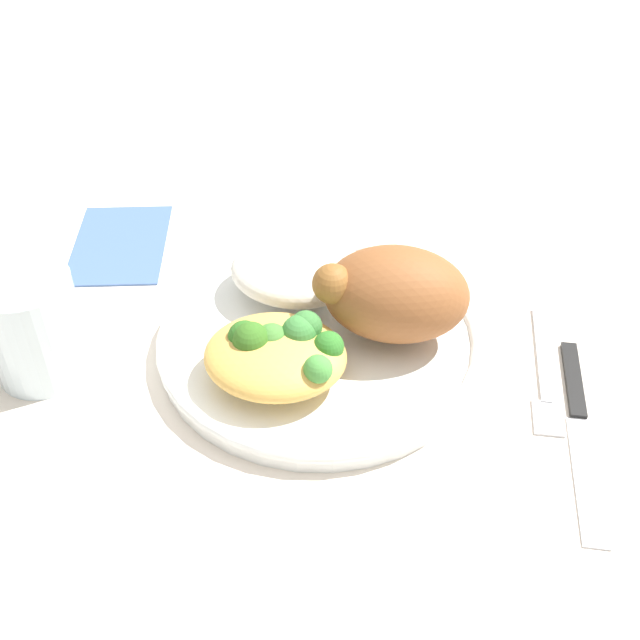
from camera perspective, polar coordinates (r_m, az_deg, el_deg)
The scene contains 9 objects.
ground_plane at distance 0.63m, azimuth -0.00°, elevation -2.07°, with size 2.00×2.00×0.00m, color silver.
plate at distance 0.62m, azimuth -0.00°, elevation -1.36°, with size 0.26×0.26×0.02m.
roasted_chicken at distance 0.60m, azimuth 5.35°, elevation 1.93°, with size 0.12×0.08×0.07m.
rice_pile at distance 0.65m, azimuth -1.69°, elevation 3.71°, with size 0.11×0.09×0.04m, color white.
mac_cheese_with_broccoli at distance 0.57m, azimuth -3.14°, elevation -2.30°, with size 0.11×0.09×0.04m.
fork at distance 0.63m, azimuth 15.99°, elevation -3.81°, with size 0.02×0.14×0.01m.
knife at distance 0.61m, azimuth 18.33°, elevation -6.60°, with size 0.02×0.19×0.01m.
water_glass at distance 0.62m, azimuth -20.14°, elevation -0.45°, with size 0.07×0.07×0.09m, color silver.
napkin at distance 0.77m, azimuth -14.36°, elevation 5.43°, with size 0.09×0.13×0.00m, color #47669E.
Camera 1 is at (-0.06, 0.46, 0.43)m, focal length 43.97 mm.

